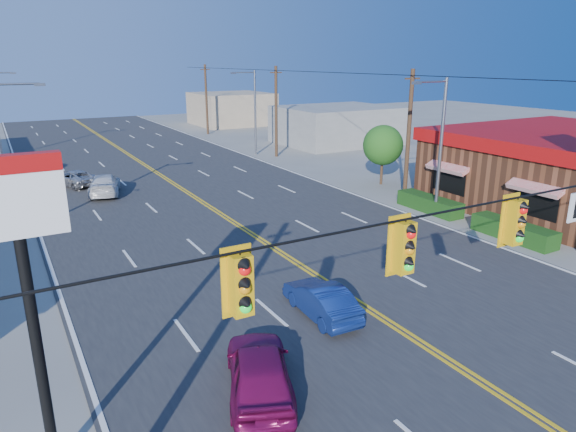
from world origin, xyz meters
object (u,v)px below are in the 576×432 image
signal_span (542,237)px  car_white (105,185)px  kfc (564,168)px  car_blue (321,301)px  car_silver (74,179)px  pizza_hut_sign (22,254)px  car_magenta (259,372)px

signal_span → car_white: (-4.94, 28.95, -4.20)m
kfc → car_white: (-24.95, 16.95, -1.69)m
car_blue → car_silver: bearing=-76.7°
kfc → car_silver: size_ratio=3.94×
pizza_hut_sign → car_blue: 10.69m
car_silver → pizza_hut_sign: bearing=58.5°
car_white → car_silver: bearing=-54.0°
signal_span → car_silver: (-6.41, 32.68, -4.31)m
signal_span → car_magenta: size_ratio=5.70×
car_blue → signal_span: bearing=106.4°
car_magenta → car_white: size_ratio=0.90×
pizza_hut_sign → car_silver: pizza_hut_sign is taller
signal_span → kfc: (20.02, 12.00, -2.51)m
car_magenta → car_blue: (3.98, 2.98, -0.11)m
signal_span → car_magenta: (-5.65, 3.94, -4.16)m
signal_span → car_magenta: bearing=145.1°
car_blue → car_white: car_white is taller
signal_span → car_silver: 33.58m
signal_span → car_magenta: signal_span is taller
car_magenta → car_white: 25.03m
signal_span → car_blue: signal_span is taller
pizza_hut_sign → car_blue: bearing=17.5°
signal_span → car_white: 29.67m
car_white → car_silver: size_ratio=1.15×
kfc → car_silver: 33.61m
car_white → car_blue: bearing=112.8°
pizza_hut_sign → car_blue: size_ratio=1.84×
pizza_hut_sign → car_white: size_ratio=1.44×
pizza_hut_sign → car_silver: 29.39m
car_magenta → car_white: bearing=-69.6°
car_magenta → car_silver: (-0.77, 28.74, -0.15)m
signal_span → car_white: size_ratio=5.13×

